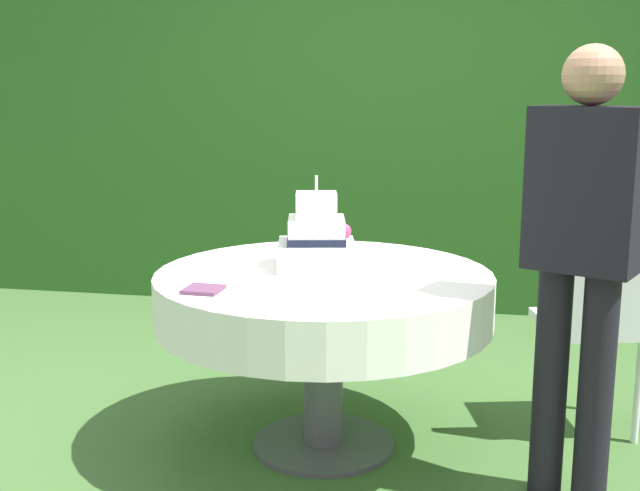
{
  "coord_description": "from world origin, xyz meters",
  "views": [
    {
      "loc": [
        0.57,
        -3.04,
        1.47
      ],
      "look_at": [
        -0.02,
        0.04,
        0.84
      ],
      "focal_mm": 45.02,
      "sensor_mm": 36.0,
      "label": 1
    }
  ],
  "objects_px": {
    "wedding_cake": "(317,240)",
    "standing_person": "(582,247)",
    "serving_plate_far": "(356,249)",
    "napkin_stack": "(203,290)",
    "cake_table": "(324,300)",
    "serving_plate_near": "(419,262)",
    "garden_chair": "(598,313)"
  },
  "relations": [
    {
      "from": "garden_chair",
      "to": "standing_person",
      "type": "height_order",
      "value": "standing_person"
    },
    {
      "from": "serving_plate_far",
      "to": "garden_chair",
      "type": "bearing_deg",
      "value": -8.03
    },
    {
      "from": "napkin_stack",
      "to": "garden_chair",
      "type": "distance_m",
      "value": 1.63
    },
    {
      "from": "serving_plate_near",
      "to": "serving_plate_far",
      "type": "bearing_deg",
      "value": 143.11
    },
    {
      "from": "cake_table",
      "to": "garden_chair",
      "type": "bearing_deg",
      "value": 15.84
    },
    {
      "from": "serving_plate_near",
      "to": "standing_person",
      "type": "xyz_separation_m",
      "value": [
        0.58,
        -0.49,
        0.19
      ]
    },
    {
      "from": "wedding_cake",
      "to": "serving_plate_near",
      "type": "distance_m",
      "value": 0.44
    },
    {
      "from": "cake_table",
      "to": "standing_person",
      "type": "relative_size",
      "value": 0.84
    },
    {
      "from": "wedding_cake",
      "to": "napkin_stack",
      "type": "xyz_separation_m",
      "value": [
        -0.33,
        -0.46,
        -0.11
      ]
    },
    {
      "from": "cake_table",
      "to": "standing_person",
      "type": "xyz_separation_m",
      "value": [
        0.94,
        -0.26,
        0.3
      ]
    },
    {
      "from": "wedding_cake",
      "to": "napkin_stack",
      "type": "bearing_deg",
      "value": -125.29
    },
    {
      "from": "cake_table",
      "to": "wedding_cake",
      "type": "xyz_separation_m",
      "value": [
        -0.05,
        0.09,
        0.23
      ]
    },
    {
      "from": "napkin_stack",
      "to": "standing_person",
      "type": "height_order",
      "value": "standing_person"
    },
    {
      "from": "serving_plate_far",
      "to": "serving_plate_near",
      "type": "bearing_deg",
      "value": -36.89
    },
    {
      "from": "wedding_cake",
      "to": "standing_person",
      "type": "xyz_separation_m",
      "value": [
        0.98,
        -0.35,
        0.08
      ]
    },
    {
      "from": "wedding_cake",
      "to": "cake_table",
      "type": "bearing_deg",
      "value": -63.63
    },
    {
      "from": "standing_person",
      "to": "cake_table",
      "type": "bearing_deg",
      "value": 164.44
    },
    {
      "from": "cake_table",
      "to": "wedding_cake",
      "type": "relative_size",
      "value": 3.56
    },
    {
      "from": "cake_table",
      "to": "standing_person",
      "type": "height_order",
      "value": "standing_person"
    },
    {
      "from": "wedding_cake",
      "to": "garden_chair",
      "type": "xyz_separation_m",
      "value": [
        1.14,
        0.22,
        -0.31
      ]
    },
    {
      "from": "serving_plate_far",
      "to": "napkin_stack",
      "type": "height_order",
      "value": "napkin_stack"
    },
    {
      "from": "serving_plate_near",
      "to": "standing_person",
      "type": "relative_size",
      "value": 0.06
    },
    {
      "from": "wedding_cake",
      "to": "standing_person",
      "type": "distance_m",
      "value": 1.05
    },
    {
      "from": "serving_plate_near",
      "to": "serving_plate_far",
      "type": "distance_m",
      "value": 0.37
    },
    {
      "from": "cake_table",
      "to": "serving_plate_far",
      "type": "distance_m",
      "value": 0.48
    },
    {
      "from": "garden_chair",
      "to": "cake_table",
      "type": "bearing_deg",
      "value": -164.16
    },
    {
      "from": "napkin_stack",
      "to": "garden_chair",
      "type": "bearing_deg",
      "value": 24.91
    },
    {
      "from": "cake_table",
      "to": "serving_plate_near",
      "type": "bearing_deg",
      "value": 32.83
    },
    {
      "from": "wedding_cake",
      "to": "serving_plate_far",
      "type": "distance_m",
      "value": 0.4
    },
    {
      "from": "wedding_cake",
      "to": "standing_person",
      "type": "relative_size",
      "value": 0.24
    },
    {
      "from": "wedding_cake",
      "to": "garden_chair",
      "type": "height_order",
      "value": "wedding_cake"
    },
    {
      "from": "napkin_stack",
      "to": "standing_person",
      "type": "distance_m",
      "value": 1.33
    }
  ]
}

